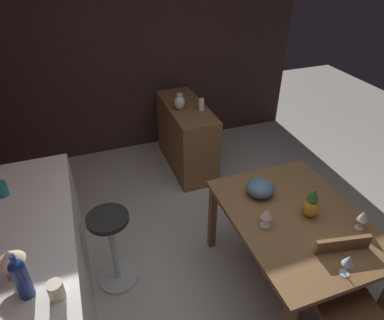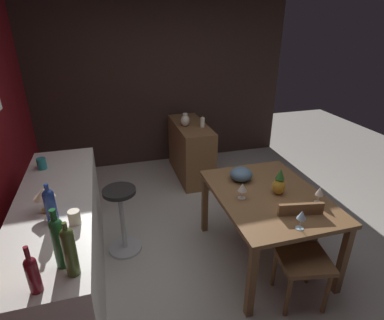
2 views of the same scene
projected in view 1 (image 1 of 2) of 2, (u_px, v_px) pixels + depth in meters
The scene contains 18 objects.
ground_plane at pixel (238, 280), 2.91m from camera, with size 9.00×9.00×0.00m, color #B7B2A8.
wall_side_right at pixel (130, 51), 4.09m from camera, with size 0.10×4.40×2.60m, color #33231E.
dining_table at pixel (295, 225), 2.54m from camera, with size 1.26×0.95×0.74m.
kitchen_counter at pixel (41, 298), 2.26m from camera, with size 2.10×0.60×0.90m, color silver.
sideboard_cabinet at pixel (186, 136), 4.14m from camera, with size 1.10×0.44×0.82m, color brown.
chair_near_window at pixel (340, 290), 2.28m from camera, with size 0.47×0.47×0.85m.
bar_stool at pixel (113, 248), 2.71m from camera, with size 0.34×0.34×0.72m.
wine_glass_left at pixel (349, 261), 2.01m from camera, with size 0.07×0.07×0.16m.
wine_glass_right at pixel (363, 216), 2.34m from camera, with size 0.07×0.07×0.15m.
wine_glass_center at pixel (267, 214), 2.36m from camera, with size 0.08×0.08×0.15m.
pineapple_centerpiece at pixel (311, 204), 2.44m from camera, with size 0.12×0.12×0.25m.
fruit_bowl at pixel (260, 188), 2.67m from camera, with size 0.22×0.22×0.13m, color slate.
wine_bottle_cobalt at pixel (21, 277), 1.69m from camera, with size 0.08×0.08×0.30m.
cup_teal at pixel (1, 189), 2.42m from camera, with size 0.12×0.08×0.11m.
cup_cream at pixel (56, 290), 1.74m from camera, with size 0.12×0.08×0.10m.
counter_lamp at pixel (10, 257), 1.79m from camera, with size 0.15×0.15×0.20m.
pillar_candle_tall at pixel (201, 105), 3.78m from camera, with size 0.06×0.06×0.16m.
vase_ceramic_ivory at pixel (180, 102), 3.79m from camera, with size 0.12×0.12×0.19m.
Camera 1 is at (-1.60, 1.00, 2.47)m, focal length 31.63 mm.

